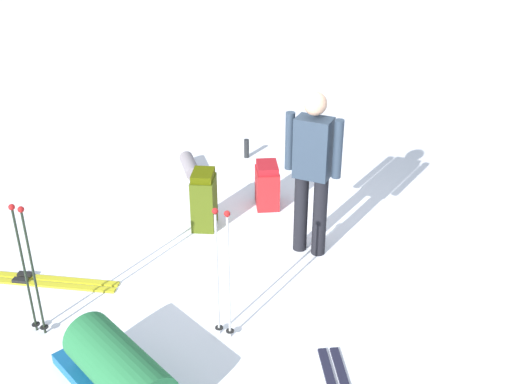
# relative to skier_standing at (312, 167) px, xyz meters

# --- Properties ---
(ground_plane) EXTENTS (80.00, 80.00, 0.00)m
(ground_plane) POSITION_rel_skier_standing_xyz_m (0.39, 0.38, -0.95)
(ground_plane) COLOR white
(skier_standing) EXTENTS (0.55, 0.31, 1.70)m
(skier_standing) POSITION_rel_skier_standing_xyz_m (0.00, 0.00, 0.00)
(skier_standing) COLOR black
(skier_standing) RESTS_ON ground_plane
(ski_pair_near) EXTENTS (1.66, 1.15, 0.05)m
(ski_pair_near) POSITION_rel_skier_standing_xyz_m (1.76, 2.21, -0.94)
(ski_pair_near) COLOR gold
(ski_pair_near) RESTS_ON ground_plane
(backpack_large_dark) EXTENTS (0.44, 0.44, 0.53)m
(backpack_large_dark) POSITION_rel_skier_standing_xyz_m (0.95, -0.47, -0.70)
(backpack_large_dark) COLOR maroon
(backpack_large_dark) RESTS_ON ground_plane
(backpack_bright) EXTENTS (0.40, 0.42, 0.66)m
(backpack_bright) POSITION_rel_skier_standing_xyz_m (1.16, 0.35, -0.63)
(backpack_bright) COLOR #3E4C10
(backpack_bright) RESTS_ON ground_plane
(ski_poles_planted_near) EXTENTS (0.17, 0.10, 1.21)m
(ski_poles_planted_near) POSITION_rel_skier_standing_xyz_m (-0.24, 1.52, -0.28)
(ski_poles_planted_near) COLOR #B6B7B6
(ski_poles_planted_near) RESTS_ON ground_plane
(ski_poles_planted_far) EXTENTS (0.16, 0.10, 1.22)m
(ski_poles_planted_far) POSITION_rel_skier_standing_xyz_m (0.97, 2.51, -0.27)
(ski_poles_planted_far) COLOR black
(ski_poles_planted_far) RESTS_ON ground_plane
(gear_sled) EXTENTS (1.41, 0.61, 0.49)m
(gear_sled) POSITION_rel_skier_standing_xyz_m (-0.14, 2.52, -0.73)
(gear_sled) COLOR #125187
(gear_sled) RESTS_ON ground_plane
(sleeping_mat_rolled) EXTENTS (0.56, 0.46, 0.18)m
(sleeping_mat_rolled) POSITION_rel_skier_standing_xyz_m (2.29, -0.51, -0.86)
(sleeping_mat_rolled) COLOR gray
(sleeping_mat_rolled) RESTS_ON ground_plane
(thermos_bottle) EXTENTS (0.07, 0.07, 0.26)m
(thermos_bottle) POSITION_rel_skier_standing_xyz_m (2.05, -1.34, -0.82)
(thermos_bottle) COLOR black
(thermos_bottle) RESTS_ON ground_plane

